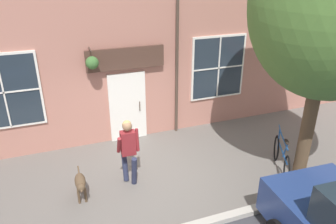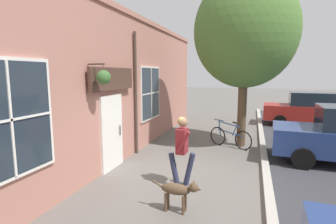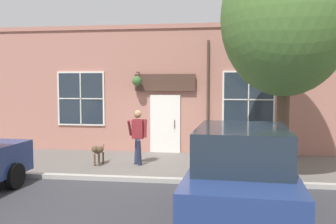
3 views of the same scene
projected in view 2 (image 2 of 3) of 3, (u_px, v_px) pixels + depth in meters
The scene contains 7 objects.
ground_plane at pixel (185, 178), 6.78m from camera, with size 90.00×90.00×0.00m, color #66605B.
storefront_facade at pixel (103, 87), 7.15m from camera, with size 0.95×18.00×4.64m.
pedestrian_walking at pixel (182, 145), 6.20m from camera, with size 0.63×0.56×1.70m.
dog_on_leash at pixel (178, 190), 5.09m from camera, with size 1.00×0.26×0.67m.
street_tree_by_curb at pixel (247, 34), 9.30m from camera, with size 3.65×3.29×6.20m.
leaning_bicycle at pixel (230, 137), 9.66m from camera, with size 1.58×0.82×1.00m.
parked_car_far_end at pixel (309, 109), 13.46m from camera, with size 4.39×2.12×1.75m.
Camera 2 is at (1.56, -6.28, 2.69)m, focal length 28.00 mm.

